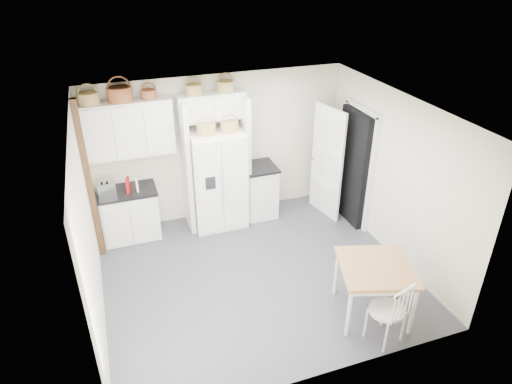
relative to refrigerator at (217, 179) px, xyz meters
name	(u,v)px	position (x,y,z in m)	size (l,w,h in m)	color
floor	(257,274)	(0.15, -1.64, -0.88)	(4.50, 4.50, 0.00)	#393A3D
ceiling	(257,111)	(0.15, -1.64, 1.72)	(4.50, 4.50, 0.00)	white
wall_back	(219,148)	(0.15, 0.36, 0.42)	(4.50, 4.50, 0.00)	silver
wall_left	(88,230)	(-2.10, -1.64, 0.42)	(4.00, 4.00, 0.00)	silver
wall_right	(394,177)	(2.40, -1.64, 0.42)	(4.00, 4.00, 0.00)	silver
refrigerator	(217,179)	(0.00, 0.00, 0.00)	(0.91, 0.73, 1.76)	white
base_cab_left	(130,215)	(-1.53, 0.06, -0.45)	(0.93, 0.59, 0.86)	beige
base_cab_right	(259,191)	(0.80, 0.06, -0.41)	(0.53, 0.64, 0.94)	beige
dining_table	(373,290)	(1.35, -2.92, -0.49)	(0.94, 0.94, 0.78)	brown
windsor_chair	(387,310)	(1.25, -3.39, -0.40)	(0.47, 0.43, 0.96)	beige
counter_left	(126,191)	(-1.53, 0.06, 0.00)	(0.97, 0.62, 0.04)	black
counter_right	(259,167)	(0.80, 0.06, 0.08)	(0.58, 0.68, 0.04)	black
toaster	(105,189)	(-1.84, 0.03, 0.12)	(0.29, 0.17, 0.20)	silver
cookbook_red	(128,185)	(-1.49, -0.02, 0.14)	(0.04, 0.17, 0.25)	#A10C11
cookbook_cream	(137,185)	(-1.35, -0.02, 0.12)	(0.03, 0.14, 0.21)	#F5E7CB
basket_upper_a	(88,99)	(-1.86, 0.19, 1.56)	(0.31, 0.31, 0.18)	olive
basket_upper_b	(120,94)	(-1.40, 0.19, 1.58)	(0.37, 0.37, 0.22)	maroon
basket_upper_c	(149,94)	(-0.97, 0.19, 1.54)	(0.24, 0.24, 0.14)	maroon
basket_bridge_a	(194,89)	(-0.27, 0.19, 1.55)	(0.28, 0.28, 0.16)	olive
basket_bridge_b	(225,86)	(0.25, 0.19, 1.55)	(0.29, 0.29, 0.17)	olive
basket_fridge_a	(206,129)	(-0.17, -0.10, 0.96)	(0.31, 0.31, 0.16)	olive
basket_fridge_b	(230,127)	(0.23, -0.10, 0.96)	(0.30, 0.30, 0.16)	olive
upper_cabinet	(128,129)	(-1.35, 0.19, 1.02)	(1.40, 0.34, 0.90)	beige
bridge_cabinet	(211,106)	(0.00, 0.19, 1.24)	(1.12, 0.34, 0.45)	beige
fridge_panel_left	(186,168)	(-0.51, 0.06, 0.27)	(0.08, 0.60, 2.30)	beige
fridge_panel_right	(244,159)	(0.51, 0.06, 0.27)	(0.08, 0.60, 2.30)	beige
trim_post	(89,183)	(-2.05, -0.29, 0.42)	(0.09, 0.09, 2.60)	black
doorway_void	(354,167)	(2.31, -0.64, 0.14)	(0.18, 0.85, 2.05)	black
door_slab	(327,163)	(1.95, -0.31, 0.14)	(0.80, 0.04, 2.05)	white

